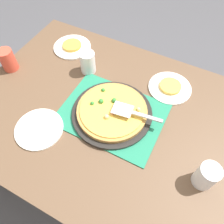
{
  "coord_description": "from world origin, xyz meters",
  "views": [
    {
      "loc": [
        -0.27,
        0.52,
        1.64
      ],
      "look_at": [
        0.0,
        0.0,
        0.77
      ],
      "focal_mm": 35.87,
      "sensor_mm": 36.0,
      "label": 1
    }
  ],
  "objects_px": {
    "pizza_pan": "(112,113)",
    "plate_far_right": "(72,47)",
    "cup_far": "(206,176)",
    "pizza_server": "(133,112)",
    "cup_corner": "(88,62)",
    "served_slice_left": "(170,86)",
    "pizza": "(112,110)",
    "plate_near_left": "(170,88)",
    "served_slice_right": "(72,45)",
    "cup_near": "(8,60)",
    "plate_side": "(39,129)"
  },
  "relations": [
    {
      "from": "plate_near_left",
      "to": "cup_corner",
      "type": "xyz_separation_m",
      "value": [
        0.44,
        0.08,
        0.06
      ]
    },
    {
      "from": "plate_near_left",
      "to": "served_slice_left",
      "type": "relative_size",
      "value": 2.0
    },
    {
      "from": "pizza_pan",
      "to": "pizza",
      "type": "relative_size",
      "value": 1.15
    },
    {
      "from": "plate_far_right",
      "to": "pizza_server",
      "type": "distance_m",
      "value": 0.61
    },
    {
      "from": "cup_near",
      "to": "cup_corner",
      "type": "bearing_deg",
      "value": -155.11
    },
    {
      "from": "cup_corner",
      "to": "plate_far_right",
      "type": "bearing_deg",
      "value": -32.73
    },
    {
      "from": "cup_near",
      "to": "plate_side",
      "type": "bearing_deg",
      "value": 147.18
    },
    {
      "from": "cup_far",
      "to": "pizza",
      "type": "bearing_deg",
      "value": -14.55
    },
    {
      "from": "served_slice_right",
      "to": "cup_near",
      "type": "bearing_deg",
      "value": 55.53
    },
    {
      "from": "cup_corner",
      "to": "cup_far",
      "type": "bearing_deg",
      "value": 155.84
    },
    {
      "from": "pizza_pan",
      "to": "plate_near_left",
      "type": "xyz_separation_m",
      "value": [
        -0.19,
        -0.28,
        -0.01
      ]
    },
    {
      "from": "served_slice_right",
      "to": "cup_far",
      "type": "height_order",
      "value": "cup_far"
    },
    {
      "from": "plate_far_right",
      "to": "cup_near",
      "type": "relative_size",
      "value": 1.83
    },
    {
      "from": "pizza_pan",
      "to": "pizza",
      "type": "distance_m",
      "value": 0.02
    },
    {
      "from": "pizza_pan",
      "to": "cup_near",
      "type": "relative_size",
      "value": 3.17
    },
    {
      "from": "served_slice_right",
      "to": "pizza_server",
      "type": "bearing_deg",
      "value": 150.05
    },
    {
      "from": "cup_far",
      "to": "pizza_server",
      "type": "xyz_separation_m",
      "value": [
        0.36,
        -0.13,
        0.01
      ]
    },
    {
      "from": "served_slice_left",
      "to": "cup_corner",
      "type": "distance_m",
      "value": 0.45
    },
    {
      "from": "plate_side",
      "to": "pizza_server",
      "type": "xyz_separation_m",
      "value": [
        -0.35,
        -0.24,
        0.06
      ]
    },
    {
      "from": "pizza",
      "to": "plate_side",
      "type": "distance_m",
      "value": 0.34
    },
    {
      "from": "plate_far_right",
      "to": "cup_near",
      "type": "height_order",
      "value": "cup_near"
    },
    {
      "from": "plate_side",
      "to": "cup_far",
      "type": "relative_size",
      "value": 1.83
    },
    {
      "from": "pizza_pan",
      "to": "cup_far",
      "type": "bearing_deg",
      "value": 165.49
    },
    {
      "from": "plate_side",
      "to": "cup_near",
      "type": "distance_m",
      "value": 0.46
    },
    {
      "from": "served_slice_left",
      "to": "cup_near",
      "type": "distance_m",
      "value": 0.87
    },
    {
      "from": "pizza",
      "to": "cup_corner",
      "type": "height_order",
      "value": "cup_corner"
    },
    {
      "from": "pizza",
      "to": "cup_far",
      "type": "bearing_deg",
      "value": 165.45
    },
    {
      "from": "plate_side",
      "to": "served_slice_left",
      "type": "distance_m",
      "value": 0.68
    },
    {
      "from": "plate_near_left",
      "to": "cup_far",
      "type": "xyz_separation_m",
      "value": [
        -0.27,
        0.4,
        0.06
      ]
    },
    {
      "from": "cup_near",
      "to": "pizza",
      "type": "bearing_deg",
      "value": 178.36
    },
    {
      "from": "plate_side",
      "to": "served_slice_right",
      "type": "relative_size",
      "value": 2.0
    },
    {
      "from": "pizza_pan",
      "to": "pizza_server",
      "type": "bearing_deg",
      "value": -172.82
    },
    {
      "from": "pizza_pan",
      "to": "cup_near",
      "type": "height_order",
      "value": "cup_near"
    },
    {
      "from": "plate_side",
      "to": "served_slice_left",
      "type": "xyz_separation_m",
      "value": [
        -0.45,
        -0.51,
        0.01
      ]
    },
    {
      "from": "plate_near_left",
      "to": "plate_side",
      "type": "relative_size",
      "value": 1.0
    },
    {
      "from": "pizza_pan",
      "to": "plate_far_right",
      "type": "bearing_deg",
      "value": -36.28
    },
    {
      "from": "cup_corner",
      "to": "plate_side",
      "type": "bearing_deg",
      "value": 88.84
    },
    {
      "from": "cup_corner",
      "to": "cup_near",
      "type": "bearing_deg",
      "value": 24.89
    },
    {
      "from": "pizza_pan",
      "to": "plate_far_right",
      "type": "relative_size",
      "value": 1.73
    },
    {
      "from": "cup_near",
      "to": "cup_far",
      "type": "height_order",
      "value": "same"
    },
    {
      "from": "served_slice_left",
      "to": "cup_corner",
      "type": "xyz_separation_m",
      "value": [
        0.44,
        0.08,
        0.04
      ]
    },
    {
      "from": "pizza_pan",
      "to": "served_slice_right",
      "type": "height_order",
      "value": "served_slice_right"
    },
    {
      "from": "cup_corner",
      "to": "served_slice_left",
      "type": "bearing_deg",
      "value": -169.44
    },
    {
      "from": "served_slice_right",
      "to": "cup_near",
      "type": "distance_m",
      "value": 0.36
    },
    {
      "from": "pizza",
      "to": "plate_near_left",
      "type": "height_order",
      "value": "pizza"
    },
    {
      "from": "plate_near_left",
      "to": "cup_far",
      "type": "distance_m",
      "value": 0.49
    },
    {
      "from": "plate_far_right",
      "to": "cup_near",
      "type": "xyz_separation_m",
      "value": [
        0.2,
        0.3,
        0.06
      ]
    },
    {
      "from": "pizza_pan",
      "to": "pizza",
      "type": "height_order",
      "value": "pizza"
    },
    {
      "from": "served_slice_right",
      "to": "cup_near",
      "type": "relative_size",
      "value": 0.92
    },
    {
      "from": "plate_far_right",
      "to": "pizza_server",
      "type": "relative_size",
      "value": 0.94
    }
  ]
}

